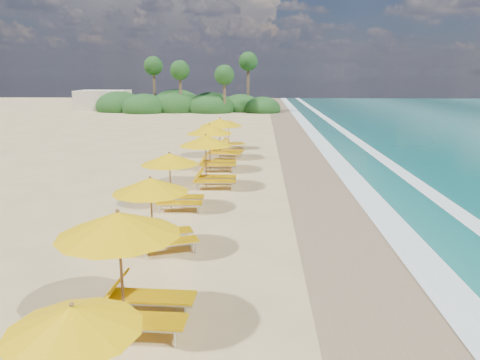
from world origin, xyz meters
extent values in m
plane|color=#D1B37B|center=(0.00, 0.00, 0.00)|extent=(160.00, 160.00, 0.00)
cube|color=#8D7254|center=(4.00, 0.00, 0.01)|extent=(4.00, 160.00, 0.01)
cube|color=white|center=(5.50, 0.00, 0.03)|extent=(1.20, 160.00, 0.01)
cube|color=white|center=(8.50, 0.00, 0.02)|extent=(0.80, 160.00, 0.01)
cone|color=#F5BA05|center=(-1.93, -11.41, 1.82)|extent=(2.11, 2.11, 0.40)
sphere|color=olive|center=(-1.93, -11.41, 2.04)|extent=(0.07, 0.07, 0.07)
cylinder|color=olive|center=(-2.12, -8.55, 1.25)|extent=(0.06, 0.06, 2.51)
cone|color=#F5BA05|center=(-2.12, -8.55, 2.29)|extent=(2.66, 2.66, 0.50)
sphere|color=olive|center=(-2.12, -8.55, 2.57)|extent=(0.09, 0.09, 0.09)
cylinder|color=olive|center=(-2.48, -4.32, 1.12)|extent=(0.06, 0.06, 2.24)
cone|color=#F5BA05|center=(-2.48, -4.32, 2.05)|extent=(2.97, 2.97, 0.45)
sphere|color=olive|center=(-2.48, -4.32, 2.30)|extent=(0.08, 0.08, 0.08)
cylinder|color=olive|center=(-2.77, 0.01, 1.11)|extent=(0.06, 0.06, 2.21)
cone|color=#F5BA05|center=(-2.77, 0.01, 2.03)|extent=(2.38, 2.38, 0.44)
sphere|color=olive|center=(-2.77, 0.01, 2.27)|extent=(0.08, 0.08, 0.08)
cylinder|color=olive|center=(-1.77, 3.56, 1.22)|extent=(0.06, 0.06, 2.44)
cone|color=#F5BA05|center=(-1.77, 3.56, 2.23)|extent=(2.60, 2.60, 0.49)
sphere|color=olive|center=(-1.77, 3.56, 2.51)|extent=(0.09, 0.09, 0.09)
cylinder|color=olive|center=(-2.01, 7.39, 1.25)|extent=(0.06, 0.06, 2.50)
cone|color=#F5BA05|center=(-2.01, 7.39, 2.29)|extent=(2.65, 2.65, 0.50)
sphere|color=olive|center=(-2.01, 7.39, 2.57)|extent=(0.09, 0.09, 0.09)
cylinder|color=olive|center=(-1.78, 11.09, 1.24)|extent=(0.06, 0.06, 2.47)
cone|color=#F5BA05|center=(-1.78, 11.09, 2.26)|extent=(2.92, 2.92, 0.50)
sphere|color=olive|center=(-1.78, 11.09, 2.54)|extent=(0.09, 0.09, 0.09)
cylinder|color=olive|center=(-1.48, 14.78, 0.99)|extent=(0.05, 0.05, 1.98)
cone|color=#F5BA05|center=(-1.48, 14.78, 1.81)|extent=(2.60, 2.60, 0.40)
sphere|color=olive|center=(-1.48, 14.78, 2.03)|extent=(0.07, 0.07, 0.07)
ellipsoid|color=#163D14|center=(-6.00, 45.00, 0.62)|extent=(6.40, 6.40, 4.16)
ellipsoid|color=#163D14|center=(-11.00, 46.00, 0.70)|extent=(7.20, 7.20, 4.68)
ellipsoid|color=#163D14|center=(-15.00, 44.00, 0.58)|extent=(6.00, 6.00, 3.90)
ellipsoid|color=#163D14|center=(-2.00, 47.00, 0.55)|extent=(5.60, 5.60, 3.64)
ellipsoid|color=#163D14|center=(-19.00, 46.00, 0.64)|extent=(6.60, 6.60, 4.29)
ellipsoid|color=#163D14|center=(1.00, 45.00, 0.49)|extent=(5.00, 5.00, 3.25)
cylinder|color=brown|center=(-4.00, 43.00, 2.50)|extent=(0.36, 0.36, 5.00)
sphere|color=#163D14|center=(-4.00, 43.00, 5.00)|extent=(2.60, 2.60, 2.60)
cylinder|color=brown|center=(-10.00, 44.00, 2.80)|extent=(0.36, 0.36, 5.60)
sphere|color=#163D14|center=(-10.00, 44.00, 5.60)|extent=(2.60, 2.60, 2.60)
cylinder|color=brown|center=(-14.00, 46.00, 3.10)|extent=(0.36, 0.36, 6.20)
sphere|color=#163D14|center=(-14.00, 46.00, 6.20)|extent=(2.60, 2.60, 2.60)
cylinder|color=brown|center=(-1.00, 47.00, 3.40)|extent=(0.36, 0.36, 6.80)
sphere|color=#163D14|center=(-1.00, 47.00, 6.80)|extent=(2.60, 2.60, 2.60)
cube|color=beige|center=(-22.00, 48.00, 1.40)|extent=(7.00, 5.00, 2.80)
camera|label=1|loc=(0.78, -17.24, 5.32)|focal=33.82mm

